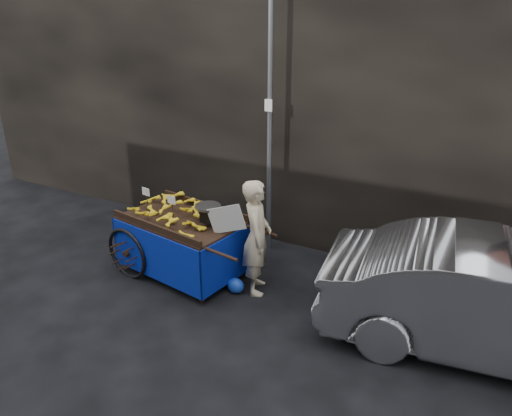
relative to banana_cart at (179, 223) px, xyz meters
The scene contains 7 objects.
ground 0.96m from the banana_cart, ahead, with size 80.00×80.00×0.00m, color black.
building_wall 3.26m from the banana_cart, 70.89° to the left, with size 13.50×2.00×5.00m.
street_pole 1.97m from the banana_cart, 58.38° to the left, with size 0.12×0.10×4.00m.
banana_cart is the anchor object (origin of this frame).
vendor 1.26m from the banana_cart, ahead, with size 0.95×0.72×1.67m.
plastic_bag 1.25m from the banana_cart, ahead, with size 0.25×0.20×0.22m, color blue.
parked_car 4.39m from the banana_cart, ahead, with size 1.44×4.14×1.36m, color silver.
Camera 1 is at (3.62, -5.39, 3.90)m, focal length 35.00 mm.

